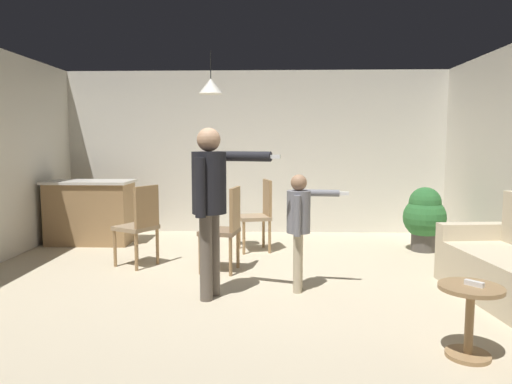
# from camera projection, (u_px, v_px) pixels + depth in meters

# --- Properties ---
(ground) EXTENTS (7.68, 7.68, 0.00)m
(ground) POSITION_uv_depth(u_px,v_px,m) (245.00, 289.00, 4.86)
(ground) COLOR beige
(wall_back) EXTENTS (6.40, 0.10, 2.70)m
(wall_back) POSITION_uv_depth(u_px,v_px,m) (255.00, 152.00, 7.90)
(wall_back) COLOR silver
(wall_back) RESTS_ON ground
(kitchen_counter) EXTENTS (1.26, 0.66, 0.95)m
(kitchen_counter) POSITION_uv_depth(u_px,v_px,m) (90.00, 212.00, 7.05)
(kitchen_counter) COLOR #99754C
(kitchen_counter) RESTS_ON ground
(side_table_by_couch) EXTENTS (0.44, 0.44, 0.52)m
(side_table_by_couch) POSITION_uv_depth(u_px,v_px,m) (470.00, 312.00, 3.29)
(side_table_by_couch) COLOR #99754C
(side_table_by_couch) RESTS_ON ground
(person_adult) EXTENTS (0.85, 0.46, 1.66)m
(person_adult) POSITION_uv_depth(u_px,v_px,m) (211.00, 194.00, 4.49)
(person_adult) COLOR #60564C
(person_adult) RESTS_ON ground
(person_child) EXTENTS (0.64, 0.34, 1.20)m
(person_child) POSITION_uv_depth(u_px,v_px,m) (300.00, 219.00, 4.73)
(person_child) COLOR tan
(person_child) RESTS_ON ground
(dining_chair_by_counter) EXTENTS (0.57, 0.57, 1.00)m
(dining_chair_by_counter) POSITION_uv_depth(u_px,v_px,m) (140.00, 222.00, 5.72)
(dining_chair_by_counter) COLOR #99754C
(dining_chair_by_counter) RESTS_ON ground
(dining_chair_near_wall) EXTENTS (0.51, 0.51, 1.00)m
(dining_chair_near_wall) POSITION_uv_depth(u_px,v_px,m) (259.00, 212.00, 6.55)
(dining_chair_near_wall) COLOR #99754C
(dining_chair_near_wall) RESTS_ON ground
(dining_chair_centre_back) EXTENTS (0.48, 0.48, 1.00)m
(dining_chair_centre_back) POSITION_uv_depth(u_px,v_px,m) (225.00, 226.00, 5.49)
(dining_chair_centre_back) COLOR #99754C
(dining_chair_centre_back) RESTS_ON ground
(potted_plant_corner) EXTENTS (0.59, 0.59, 0.90)m
(potted_plant_corner) POSITION_uv_depth(u_px,v_px,m) (425.00, 216.00, 6.54)
(potted_plant_corner) COLOR #4C4742
(potted_plant_corner) RESTS_ON ground
(spare_remote_on_table) EXTENTS (0.11, 0.12, 0.04)m
(spare_remote_on_table) POSITION_uv_depth(u_px,v_px,m) (474.00, 284.00, 3.26)
(spare_remote_on_table) COLOR white
(spare_remote_on_table) RESTS_ON side_table_by_couch
(ceiling_light_pendant) EXTENTS (0.32, 0.32, 0.55)m
(ceiling_light_pendant) POSITION_uv_depth(u_px,v_px,m) (211.00, 86.00, 6.12)
(ceiling_light_pendant) COLOR silver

